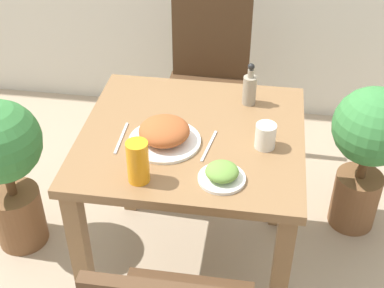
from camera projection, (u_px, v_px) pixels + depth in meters
The scene contains 12 objects.
ground_plane at pixel (192, 265), 2.39m from camera, with size 16.00×16.00×0.00m, color tan.
dining_table at pixel (192, 161), 2.03m from camera, with size 0.82×0.76×0.73m.
chair_far at pixel (208, 78), 2.71m from camera, with size 0.42×0.42×0.90m.
food_plate at pixel (164, 133), 1.88m from camera, with size 0.26×0.26×0.09m.
side_plate at pixel (222, 174), 1.73m from camera, with size 0.16×0.16×0.06m.
drink_cup at pixel (265, 136), 1.86m from camera, with size 0.07×0.07×0.09m.
juice_glass at pixel (138, 162), 1.70m from camera, with size 0.07×0.07×0.15m.
sauce_bottle at pixel (250, 88), 2.08m from camera, with size 0.05×0.05×0.18m.
fork_utensil at pixel (121, 138), 1.92m from camera, with size 0.01×0.19×0.00m.
spoon_utensil at pixel (209, 146), 1.89m from camera, with size 0.04×0.18×0.00m.
potted_plant_left at pixel (4, 162), 2.24m from camera, with size 0.35×0.35×0.74m.
potted_plant_right at pixel (368, 146), 2.34m from camera, with size 0.35×0.35×0.73m.
Camera 1 is at (0.24, -1.57, 1.86)m, focal length 50.00 mm.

